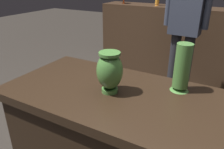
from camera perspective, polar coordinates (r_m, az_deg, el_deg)
display_plinth at (r=1.42m, az=0.51°, el=-18.52°), size 1.20×0.64×0.80m
back_display_shelf at (r=3.28m, az=19.57°, el=7.23°), size 2.60×0.40×0.99m
vase_centerpiece at (r=1.14m, az=-0.61°, el=0.93°), size 0.14×0.14×0.22m
vase_tall_behind at (r=1.21m, az=17.56°, el=1.43°), size 0.10×0.10×0.26m
visitor_center_back at (r=2.54m, az=18.41°, el=13.07°), size 0.47×0.20×1.59m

